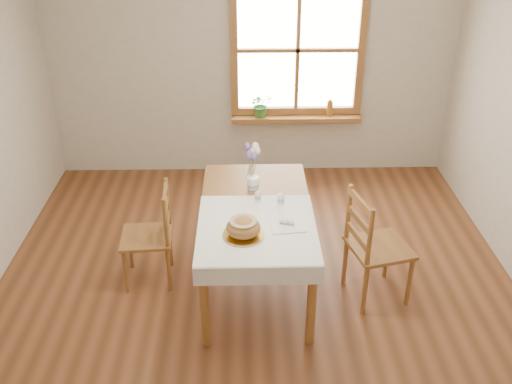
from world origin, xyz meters
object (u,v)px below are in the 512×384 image
chair_left (146,236)px  bread_plate (243,235)px  dining_table (256,217)px  chair_right (380,246)px  flower_vase (253,184)px

chair_left → bread_plate: chair_left is taller
dining_table → chair_left: size_ratio=1.79×
chair_left → chair_right: (1.92, -0.26, 0.04)m
bread_plate → flower_vase: size_ratio=2.76×
chair_left → chair_right: chair_right is taller
dining_table → chair_right: 1.03m
chair_left → flower_vase: (0.91, 0.24, 0.36)m
dining_table → bread_plate: (-0.10, -0.42, 0.10)m
chair_right → flower_vase: (-1.01, 0.50, 0.31)m
chair_right → bread_plate: size_ratio=3.27×
bread_plate → flower_vase: bearing=83.4°
dining_table → chair_right: size_ratio=1.63×
dining_table → bread_plate: size_ratio=5.33×
flower_vase → chair_left: bearing=-165.3°
bread_plate → chair_left: bearing=148.9°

